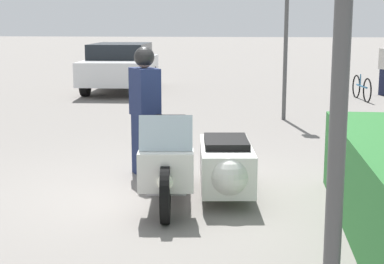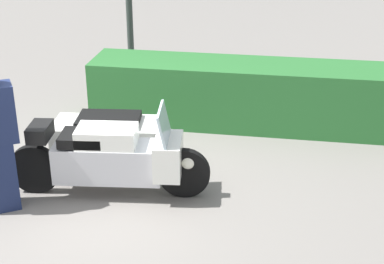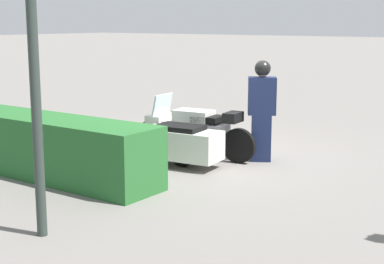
{
  "view_description": "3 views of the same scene",
  "coord_description": "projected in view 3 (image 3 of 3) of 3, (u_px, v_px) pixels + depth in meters",
  "views": [
    {
      "loc": [
        7.32,
        1.2,
        2.16
      ],
      "look_at": [
        0.85,
        0.5,
        0.94
      ],
      "focal_mm": 55.0,
      "sensor_mm": 36.0,
      "label": 1
    },
    {
      "loc": [
        2.39,
        -5.93,
        3.65
      ],
      "look_at": [
        1.32,
        0.49,
        0.76
      ],
      "focal_mm": 55.0,
      "sensor_mm": 36.0,
      "label": 2
    },
    {
      "loc": [
        -5.84,
        8.9,
        2.52
      ],
      "look_at": [
        0.09,
        0.58,
        0.57
      ],
      "focal_mm": 55.0,
      "sensor_mm": 36.0,
      "label": 3
    }
  ],
  "objects": [
    {
      "name": "police_motorcycle",
      "position": [
        182.0,
        136.0,
        10.6
      ],
      "size": [
        2.46,
        1.4,
        1.15
      ],
      "rotation": [
        0.0,
        0.0,
        0.11
      ],
      "color": "black",
      "rests_on": "ground"
    },
    {
      "name": "officer_rider",
      "position": [
        262.0,
        108.0,
        10.56
      ],
      "size": [
        0.58,
        0.52,
        1.82
      ],
      "rotation": [
        0.0,
        0.0,
        2.13
      ],
      "color": "#192347",
      "rests_on": "ground"
    },
    {
      "name": "ground_plane",
      "position": [
        214.0,
        158.0,
        10.92
      ],
      "size": [
        160.0,
        160.0,
        0.0
      ],
      "primitive_type": "plane",
      "color": "slate"
    },
    {
      "name": "hedge_bush_curbside",
      "position": [
        32.0,
        144.0,
        9.8
      ],
      "size": [
        4.98,
        0.96,
        0.98
      ],
      "primitive_type": "cube",
      "color": "#28662D",
      "rests_on": "ground"
    }
  ]
}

